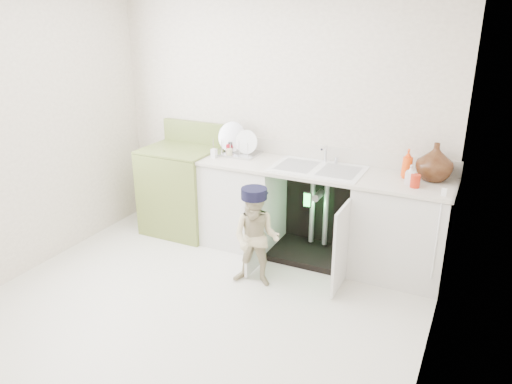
# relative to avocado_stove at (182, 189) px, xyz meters

# --- Properties ---
(ground) EXTENTS (3.50, 3.50, 0.00)m
(ground) POSITION_rel_avocado_stove_xyz_m (0.96, -1.18, -0.48)
(ground) COLOR beige
(ground) RESTS_ON ground
(room_shell) EXTENTS (6.00, 5.50, 1.26)m
(room_shell) POSITION_rel_avocado_stove_xyz_m (0.96, -1.18, 0.77)
(room_shell) COLOR silver
(room_shell) RESTS_ON ground
(counter_run) EXTENTS (2.44, 1.02, 1.23)m
(counter_run) POSITION_rel_avocado_stove_xyz_m (1.54, 0.03, 0.00)
(counter_run) COLOR silver
(counter_run) RESTS_ON ground
(avocado_stove) EXTENTS (0.74, 0.65, 1.15)m
(avocado_stove) POSITION_rel_avocado_stove_xyz_m (0.00, 0.00, 0.00)
(avocado_stove) COLOR olive
(avocado_stove) RESTS_ON ground
(repair_worker) EXTENTS (0.59, 0.58, 0.89)m
(repair_worker) POSITION_rel_avocado_stove_xyz_m (1.22, -0.70, -0.02)
(repair_worker) COLOR #C5B38D
(repair_worker) RESTS_ON ground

